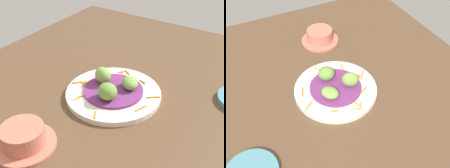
{
  "view_description": "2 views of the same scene",
  "coord_description": "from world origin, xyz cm",
  "views": [
    {
      "loc": [
        -58.51,
        -30.14,
        49.95
      ],
      "look_at": [
        -1.84,
        6.63,
        5.45
      ],
      "focal_mm": 48.19,
      "sensor_mm": 36.0,
      "label": 1
    },
    {
      "loc": [
        50.33,
        -19.3,
        63.56
      ],
      "look_at": [
        -1.73,
        6.52,
        5.41
      ],
      "focal_mm": 43.13,
      "sensor_mm": 36.0,
      "label": 2
    }
  ],
  "objects": [
    {
      "name": "table_surface",
      "position": [
        0.0,
        0.0,
        1.0
      ],
      "size": [
        110.0,
        110.0,
        2.0
      ],
      "primitive_type": "cube",
      "color": "brown",
      "rests_on": "ground"
    },
    {
      "name": "main_plate",
      "position": [
        -2.24,
        5.93,
        2.75
      ],
      "size": [
        25.81,
        25.81,
        1.49
      ],
      "primitive_type": "cylinder",
      "color": "silver",
      "rests_on": "table_surface"
    },
    {
      "name": "cabbage_bed",
      "position": [
        -2.24,
        5.93,
        3.86
      ],
      "size": [
        16.12,
        16.12,
        0.72
      ],
      "primitive_type": "cylinder",
      "color": "#702D6B",
      "rests_on": "main_plate"
    },
    {
      "name": "carrot_garnish",
      "position": [
        -0.97,
        7.78,
        3.69
      ],
      "size": [
        23.38,
        23.89,
        0.4
      ],
      "color": "orange",
      "rests_on": "main_plate"
    },
    {
      "name": "guac_scoop_left",
      "position": [
        -6.63,
        4.94,
        6.43
      ],
      "size": [
        5.76,
        6.14,
        4.42
      ],
      "primitive_type": "ellipsoid",
      "rotation": [
        0.0,
        0.0,
        1.37
      ],
      "color": "olive",
      "rests_on": "cabbage_bed"
    },
    {
      "name": "guac_scoop_center",
      "position": [
        0.82,
        2.62,
        5.83
      ],
      "size": [
        6.94,
        6.71,
        3.23
      ],
      "primitive_type": "ellipsoid",
      "rotation": [
        0.0,
        0.0,
        2.22
      ],
      "color": "#759E47",
      "rests_on": "cabbage_bed"
    },
    {
      "name": "guac_scoop_right",
      "position": [
        -0.9,
        10.23,
        6.52
      ],
      "size": [
        5.79,
        6.45,
        4.6
      ],
      "primitive_type": "ellipsoid",
      "rotation": [
        0.0,
        0.0,
        5.87
      ],
      "color": "#759E47",
      "rests_on": "cabbage_bed"
    },
    {
      "name": "terracotta_bowl",
      "position": [
        -28.71,
        12.2,
        4.23
      ],
      "size": [
        14.11,
        14.11,
        5.12
      ],
      "color": "#C66B56",
      "rests_on": "table_surface"
    }
  ]
}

